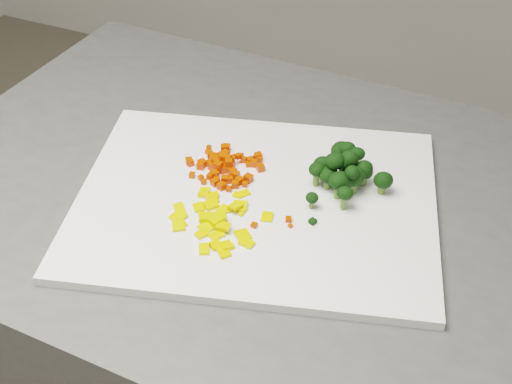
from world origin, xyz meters
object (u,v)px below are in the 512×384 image
at_px(carrot_pile, 225,160).
at_px(pepper_pile, 221,216).
at_px(counter_block, 259,383).
at_px(broccoli_pile, 342,171).
at_px(cutting_board, 256,201).

xyz_separation_m(carrot_pile, pepper_pile, (0.05, -0.10, -0.01)).
bearing_deg(carrot_pile, pepper_pile, -66.15).
bearing_deg(carrot_pile, counter_block, -7.20).
relative_size(carrot_pile, broccoli_pile, 0.83).
height_order(counter_block, broccoli_pile, broccoli_pile).
bearing_deg(pepper_pile, counter_block, 83.07).
distance_m(cutting_board, broccoli_pile, 0.12).
xyz_separation_m(counter_block, broccoli_pile, (0.11, 0.03, 0.49)).
xyz_separation_m(carrot_pile, broccoli_pile, (0.17, 0.02, 0.02)).
relative_size(carrot_pile, pepper_pile, 0.86).
distance_m(pepper_pile, broccoli_pile, 0.18).
xyz_separation_m(counter_block, cutting_board, (0.01, -0.04, 0.46)).
bearing_deg(counter_block, pepper_pile, -96.93).
relative_size(cutting_board, carrot_pile, 4.50).
bearing_deg(cutting_board, counter_block, 105.73).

